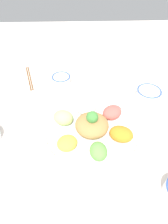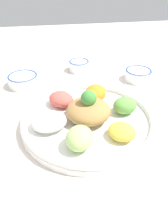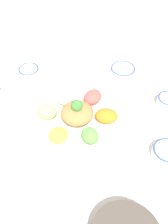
{
  "view_description": "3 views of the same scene",
  "coord_description": "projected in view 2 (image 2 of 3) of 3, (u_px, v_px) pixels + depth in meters",
  "views": [
    {
      "loc": [
        -0.44,
        0.04,
        0.59
      ],
      "look_at": [
        0.06,
        0.03,
        0.08
      ],
      "focal_mm": 30.0,
      "sensor_mm": 36.0,
      "label": 1
    },
    {
      "loc": [
        0.11,
        0.5,
        0.41
      ],
      "look_at": [
        0.03,
        0.01,
        0.05
      ],
      "focal_mm": 35.0,
      "sensor_mm": 36.0,
      "label": 2
    },
    {
      "loc": [
        -0.62,
        0.17,
        0.81
      ],
      "look_at": [
        -0.03,
        -0.01,
        0.1
      ],
      "focal_mm": 42.0,
      "sensor_mm": 36.0,
      "label": 3
    }
  ],
  "objects": [
    {
      "name": "rice_bowl_blue",
      "position": [
        23.0,
        80.0,
        0.84
      ],
      "size": [
        0.11,
        0.11,
        0.04
      ],
      "color": "white",
      "rests_on": "ground_plane"
    },
    {
      "name": "salad_platter",
      "position": [
        88.0,
        118.0,
        0.64
      ],
      "size": [
        0.39,
        0.39,
        0.11
      ],
      "color": "white",
      "rests_on": "ground_plane"
    },
    {
      "name": "sauce_bowl_red",
      "position": [
        138.0,
        74.0,
        0.88
      ],
      "size": [
        0.1,
        0.1,
        0.04
      ],
      "color": "white",
      "rests_on": "ground_plane"
    },
    {
      "name": "ground_plane",
      "position": [
        94.0,
        124.0,
        0.66
      ],
      "size": [
        2.4,
        2.4,
        0.0
      ],
      "primitive_type": "plane",
      "color": "silver"
    },
    {
      "name": "sauce_bowl_far",
      "position": [
        79.0,
        65.0,
        0.95
      ],
      "size": [
        0.09,
        0.09,
        0.05
      ],
      "color": "white",
      "rests_on": "ground_plane"
    }
  ]
}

